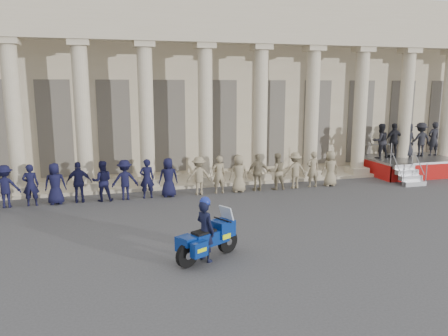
# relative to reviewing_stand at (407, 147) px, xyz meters

# --- Properties ---
(ground) EXTENTS (90.00, 90.00, 0.00)m
(ground) POSITION_rel_reviewing_stand_xyz_m (-11.78, -7.76, -1.42)
(ground) COLOR #3A3A3C
(ground) RESTS_ON ground
(building) EXTENTS (40.00, 12.50, 9.00)m
(building) POSITION_rel_reviewing_stand_xyz_m (-11.78, 6.99, 3.10)
(building) COLOR tan
(building) RESTS_ON ground
(officer_rank) EXTENTS (20.34, 0.61, 1.60)m
(officer_rank) POSITION_rel_reviewing_stand_xyz_m (-14.97, -1.38, -0.62)
(officer_rank) COLOR black
(officer_rank) RESTS_ON ground
(reviewing_stand) EXTENTS (4.27, 4.09, 2.62)m
(reviewing_stand) POSITION_rel_reviewing_stand_xyz_m (0.00, 0.00, 0.00)
(reviewing_stand) COLOR gray
(reviewing_stand) RESTS_ON ground
(motorcycle) EXTENTS (1.86, 1.32, 1.32)m
(motorcycle) POSITION_rel_reviewing_stand_xyz_m (-12.38, -8.22, -0.85)
(motorcycle) COLOR black
(motorcycle) RESTS_ON ground
(rider) EXTENTS (0.62, 0.71, 1.71)m
(rider) POSITION_rel_reviewing_stand_xyz_m (-12.48, -8.28, -0.57)
(rider) COLOR black
(rider) RESTS_ON ground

